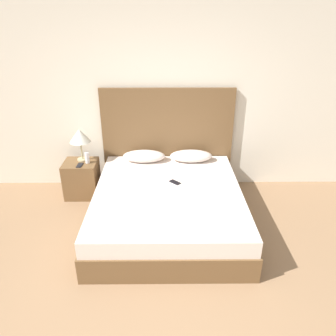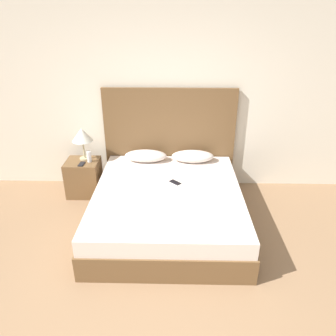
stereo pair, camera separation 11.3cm
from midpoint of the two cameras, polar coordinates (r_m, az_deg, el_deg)
wall_back at (r=4.79m, az=-1.66°, el=12.02°), size 10.00×0.06×2.70m
bed at (r=4.17m, az=-0.77°, el=-6.84°), size 1.83×2.09×0.50m
headboard at (r=4.89m, az=-0.76°, el=5.07°), size 1.92×0.05×1.52m
pillow_left at (r=4.77m, az=-4.87°, el=2.07°), size 0.61×0.29×0.16m
pillow_right at (r=4.77m, az=3.36°, el=2.10°), size 0.61×0.29×0.16m
phone_on_bed at (r=4.20m, az=0.45°, el=-2.50°), size 0.16×0.16×0.01m
nightstand at (r=4.97m, az=-15.39°, el=-1.81°), size 0.47×0.42×0.53m
table_lamp at (r=4.79m, az=-15.77°, el=5.32°), size 0.29×0.29×0.47m
phone_on_nightstand at (r=4.76m, az=-15.78°, el=0.48°), size 0.08×0.15×0.01m
toiletry_bottle at (r=4.78m, az=-14.56°, el=1.74°), size 0.06×0.06×0.16m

